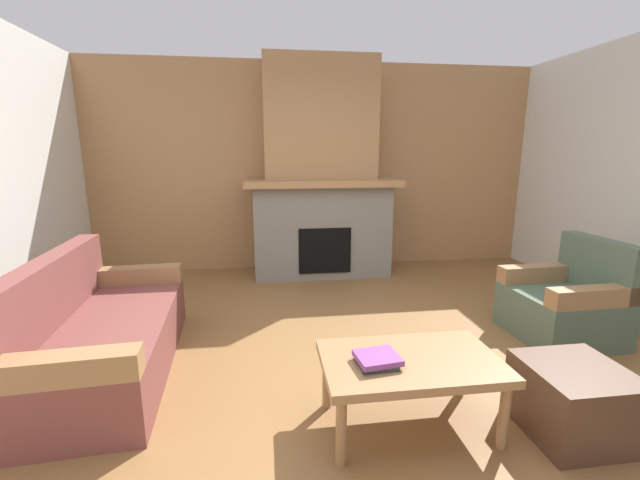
% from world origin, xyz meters
% --- Properties ---
extents(ground, '(9.00, 9.00, 0.00)m').
position_xyz_m(ground, '(0.00, 0.00, 0.00)').
color(ground, brown).
extents(wall_back_wood_panel, '(6.00, 0.12, 2.70)m').
position_xyz_m(wall_back_wood_panel, '(0.00, 3.00, 1.35)').
color(wall_back_wood_panel, '#A87A4C').
rests_on(wall_back_wood_panel, ground).
extents(fireplace, '(1.90, 0.82, 2.70)m').
position_xyz_m(fireplace, '(0.00, 2.62, 1.16)').
color(fireplace, gray).
rests_on(fireplace, ground).
extents(couch, '(0.96, 1.85, 0.85)m').
position_xyz_m(couch, '(-1.91, 0.36, 0.29)').
color(couch, brown).
rests_on(couch, ground).
extents(armchair, '(0.78, 0.78, 0.85)m').
position_xyz_m(armchair, '(1.82, 0.44, 0.29)').
color(armchair, '#4C604C').
rests_on(armchair, ground).
extents(coffee_table, '(1.00, 0.60, 0.43)m').
position_xyz_m(coffee_table, '(0.08, -0.51, 0.38)').
color(coffee_table, '#997047').
rests_on(coffee_table, ground).
extents(ottoman, '(0.52, 0.52, 0.40)m').
position_xyz_m(ottoman, '(0.98, -0.68, 0.20)').
color(ottoman, '#4C3323').
rests_on(ottoman, ground).
extents(book_stack_near_edge, '(0.25, 0.23, 0.05)m').
position_xyz_m(book_stack_near_edge, '(-0.13, -0.55, 0.46)').
color(book_stack_near_edge, '#2D2D33').
rests_on(book_stack_near_edge, coffee_table).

